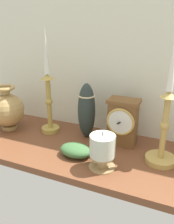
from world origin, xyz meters
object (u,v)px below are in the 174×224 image
Objects in this scene: candlestick_tall_left at (48,93)px; brass_vase_bulbous at (7,109)px; mantel_clock at (123,122)px; pillar_candle_near_clock at (102,150)px; tall_ceramic_vase at (87,111)px; candlestick_tall_center at (165,124)px.

candlestick_tall_left is 19.42cm from brass_vase_bulbous.
brass_vase_bulbous reaches higher than mantel_clock.
tall_ceramic_vase is (-12.91, 17.39, 4.62)cm from pillar_candle_near_clock.
candlestick_tall_left is 0.92× the size of candlestick_tall_center.
mantel_clock reaches higher than pillar_candle_near_clock.
tall_ceramic_vase is at bearing 166.54° from candlestick_tall_center.
candlestick_tall_left is at bearing 173.27° from candlestick_tall_center.
tall_ceramic_vase is at bearing 126.58° from pillar_candle_near_clock.
pillar_candle_near_clock is (-16.35, -10.39, -7.12)cm from candlestick_tall_center.
candlestick_tall_left reaches higher than mantel_clock.
brass_vase_bulbous is 1.51× the size of pillar_candle_near_clock.
pillar_candle_near_clock is (-1.40, -16.99, -2.62)cm from mantel_clock.
candlestick_tall_center is at bearing -0.48° from brass_vase_bulbous.
candlestick_tall_center reaches higher than tall_ceramic_vase.
mantel_clock is at bearing 156.18° from candlestick_tall_center.
candlestick_tall_center reaches higher than mantel_clock.
candlestick_tall_center reaches higher than brass_vase_bulbous.
candlestick_tall_center is 62.02cm from brass_vase_bulbous.
pillar_candle_near_clock is 0.57× the size of tall_ceramic_vase.
pillar_candle_near_clock is (45.48, -10.91, -2.37)cm from brass_vase_bulbous.
brass_vase_bulbous is (-46.89, -6.08, -0.24)cm from mantel_clock.
pillar_candle_near_clock is at bearing -147.56° from candlestick_tall_center.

